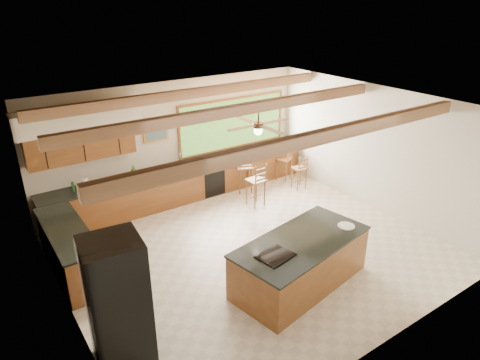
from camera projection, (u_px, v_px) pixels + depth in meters
ground at (251, 249)px, 8.91m from camera, size 7.20×7.20×0.00m
room_shell at (226, 142)px, 8.43m from camera, size 7.27×6.54×3.02m
counter_run at (162, 196)px, 10.20m from camera, size 7.12×3.10×1.27m
island at (300, 262)px, 7.71m from camera, size 2.78×1.66×0.93m
refrigerator at (118, 304)px, 5.86m from camera, size 0.85×0.83×2.00m
bar_stool_a at (246, 168)px, 11.23m from camera, size 0.53×0.53×1.16m
bar_stool_b at (257, 182)px, 10.48m from camera, size 0.43×0.43×1.12m
bar_stool_c at (301, 169)px, 11.46m from camera, size 0.38×0.38×0.97m
bar_stool_d at (285, 160)px, 11.99m from camera, size 0.48×0.49×1.02m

